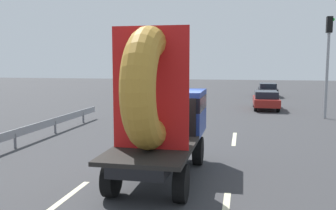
# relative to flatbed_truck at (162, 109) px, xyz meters

# --- Properties ---
(ground_plane) EXTENTS (120.00, 120.00, 0.00)m
(ground_plane) POSITION_rel_flatbed_truck_xyz_m (-0.24, 0.70, -1.92)
(ground_plane) COLOR #38383A
(flatbed_truck) EXTENTS (2.02, 5.16, 4.09)m
(flatbed_truck) POSITION_rel_flatbed_truck_xyz_m (0.00, 0.00, 0.00)
(flatbed_truck) COLOR black
(flatbed_truck) RESTS_ON ground_plane
(distant_sedan) EXTENTS (1.67, 3.90, 1.27)m
(distant_sedan) POSITION_rel_flatbed_truck_xyz_m (3.77, 16.16, -1.24)
(distant_sedan) COLOR black
(distant_sedan) RESTS_ON ground_plane
(traffic_light) EXTENTS (0.42, 0.36, 5.80)m
(traffic_light) POSITION_rel_flatbed_truck_xyz_m (6.90, 12.51, 1.86)
(traffic_light) COLOR gray
(traffic_light) RESTS_ON ground_plane
(guardrail) EXTENTS (0.10, 12.04, 0.71)m
(guardrail) POSITION_rel_flatbed_truck_xyz_m (-6.22, 3.80, -1.40)
(guardrail) COLOR gray
(guardrail) RESTS_ON ground_plane
(lane_dash_left_near) EXTENTS (0.16, 2.31, 0.01)m
(lane_dash_left_near) POSITION_rel_flatbed_truck_xyz_m (-1.89, -2.02, -1.92)
(lane_dash_left_near) COLOR beige
(lane_dash_left_near) RESTS_ON ground_plane
(lane_dash_left_far) EXTENTS (0.16, 2.41, 0.01)m
(lane_dash_left_far) POSITION_rel_flatbed_truck_xyz_m (-1.89, 5.77, -1.92)
(lane_dash_left_far) COLOR beige
(lane_dash_left_far) RESTS_ON ground_plane
(lane_dash_right_near) EXTENTS (0.16, 2.09, 0.01)m
(lane_dash_right_near) POSITION_rel_flatbed_truck_xyz_m (1.89, -1.97, -1.92)
(lane_dash_right_near) COLOR beige
(lane_dash_right_near) RESTS_ON ground_plane
(lane_dash_right_far) EXTENTS (0.16, 2.74, 0.01)m
(lane_dash_right_far) POSITION_rel_flatbed_truck_xyz_m (1.89, 5.66, -1.92)
(lane_dash_right_far) COLOR beige
(lane_dash_right_far) RESTS_ON ground_plane
(oncoming_car) EXTENTS (1.67, 3.89, 1.27)m
(oncoming_car) POSITION_rel_flatbed_truck_xyz_m (4.52, 26.22, -1.24)
(oncoming_car) COLOR black
(oncoming_car) RESTS_ON ground_plane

